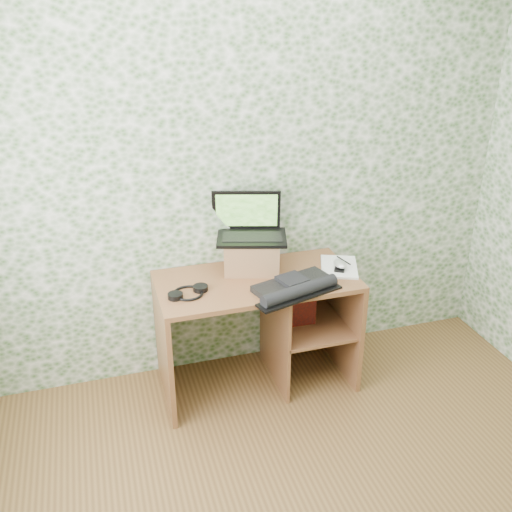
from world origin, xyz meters
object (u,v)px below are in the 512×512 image
object	(u,v)px
desk	(267,313)
notepad	(339,267)
riser	(252,254)
laptop	(250,227)
keyboard	(295,287)

from	to	relation	value
desk	notepad	size ratio (longest dim) A/B	3.84
riser	laptop	world-z (taller)	laptop
desk	riser	world-z (taller)	riser
riser	laptop	size ratio (longest dim) A/B	0.69
notepad	keyboard	bearing A→B (deg)	-128.99
laptop	notepad	bearing A→B (deg)	-3.94
laptop	desk	bearing A→B (deg)	-51.70
desk	laptop	world-z (taller)	laptop
riser	keyboard	distance (m)	0.40
desk	notepad	xyz separation A→B (m)	(0.46, -0.03, 0.28)
riser	keyboard	size ratio (longest dim) A/B	0.61
riser	keyboard	xyz separation A→B (m)	(0.16, -0.36, -0.07)
laptop	keyboard	bearing A→B (deg)	-52.23
desk	riser	size ratio (longest dim) A/B	3.62
riser	notepad	distance (m)	0.55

